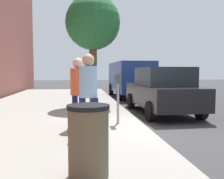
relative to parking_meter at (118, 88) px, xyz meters
name	(u,v)px	position (x,y,z in m)	size (l,w,h in m)	color
ground_plane	(143,129)	(-0.05, -0.71, -1.17)	(80.00, 80.00, 0.00)	#38383A
sidewalk_slab	(34,129)	(-0.05, 2.29, -1.09)	(28.00, 6.00, 0.15)	gray
parking_meter	(118,88)	(0.00, 0.00, 0.00)	(0.36, 0.12, 1.41)	gray
pedestrian_at_meter	(78,87)	(-0.40, 1.10, 0.06)	(0.50, 0.39, 1.81)	#191E4C
pedestrian_bystander	(88,87)	(-1.22, 0.86, 0.10)	(0.45, 0.42, 1.86)	#191E4C
parked_sedan_near	(162,90)	(2.30, -2.06, -0.27)	(4.43, 2.02, 1.77)	black
parked_van_far	(130,77)	(8.48, -2.06, 0.09)	(5.22, 2.17, 2.18)	navy
street_tree	(93,24)	(3.56, 0.50, 2.41)	(2.26, 2.26, 4.61)	brown
trash_bin	(88,141)	(-3.42, 0.94, -0.51)	(0.59, 0.59, 1.01)	brown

